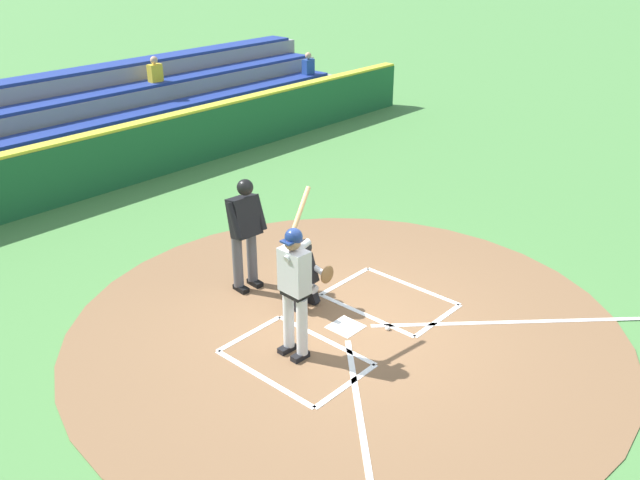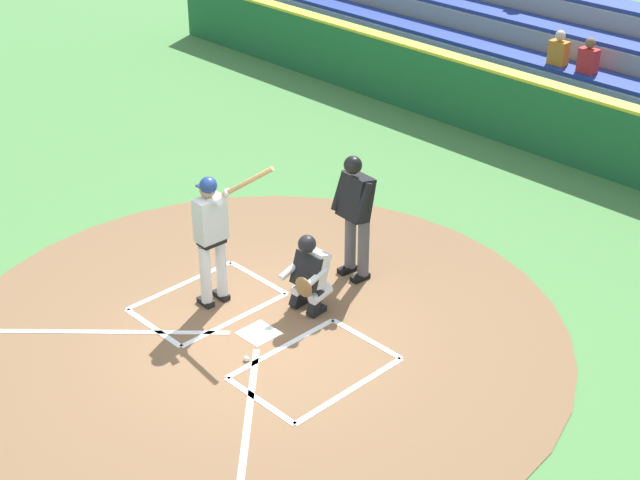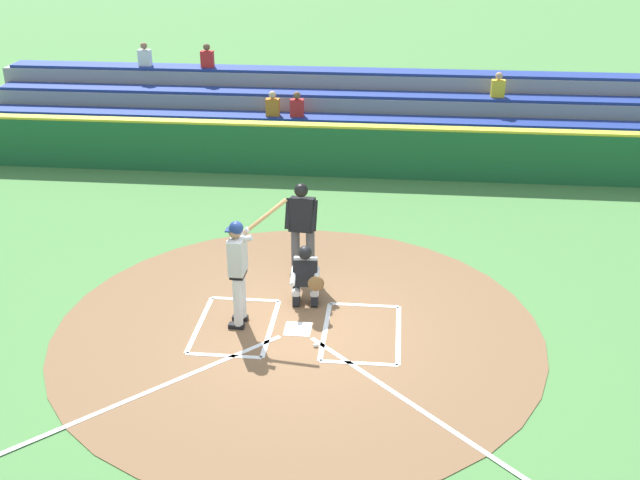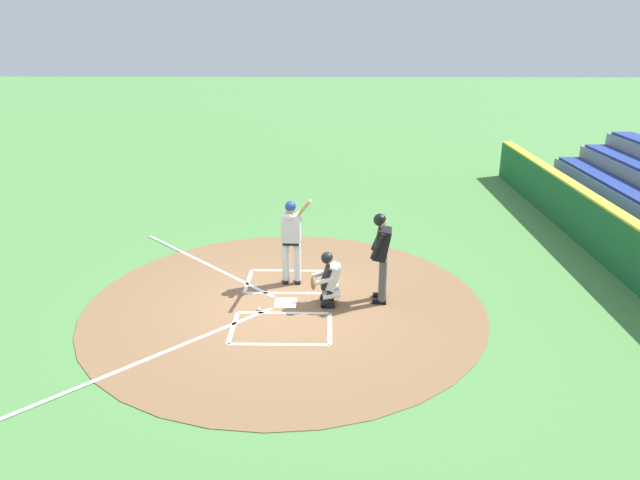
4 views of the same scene
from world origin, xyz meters
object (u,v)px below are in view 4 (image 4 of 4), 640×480
at_px(baseball, 259,309).
at_px(batter, 292,236).
at_px(catcher, 328,278).
at_px(plate_umpire, 381,252).

bearing_deg(baseball, batter, -23.85).
relative_size(batter, catcher, 1.88).
height_order(batter, catcher, batter).
distance_m(batter, plate_umpire, 2.01).
bearing_deg(batter, baseball, 156.15).
xyz_separation_m(catcher, baseball, (-0.31, 1.36, -0.55)).
bearing_deg(plate_umpire, batter, 66.30).
height_order(batter, baseball, batter).
xyz_separation_m(batter, plate_umpire, (-0.81, -1.84, -0.02)).
distance_m(catcher, baseball, 1.50).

